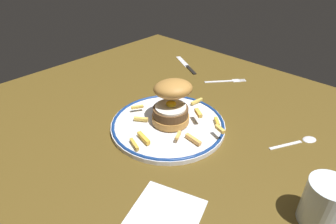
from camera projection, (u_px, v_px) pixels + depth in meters
ground_plane at (172, 123)px, 78.89cm from camera, size 112.10×100.55×4.00cm
dinner_plate at (168, 124)px, 73.59cm from camera, size 29.74×29.74×1.60cm
burger at (172, 101)px, 71.27cm from camera, size 13.48×13.23×11.54cm
fries_pile at (175, 125)px, 70.21cm from camera, size 25.97×28.39×2.99cm
water_glass at (323, 206)px, 47.97cm from camera, size 7.17×7.17×8.97cm
fork at (227, 81)px, 96.45cm from camera, size 10.35×11.89×0.36cm
knife at (187, 66)px, 107.00cm from camera, size 16.52×9.94×0.70cm
spoon at (305, 140)px, 68.80cm from camera, size 7.79×12.52×0.90cm
napkin at (166, 212)px, 51.25cm from camera, size 15.32×14.51×0.40cm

